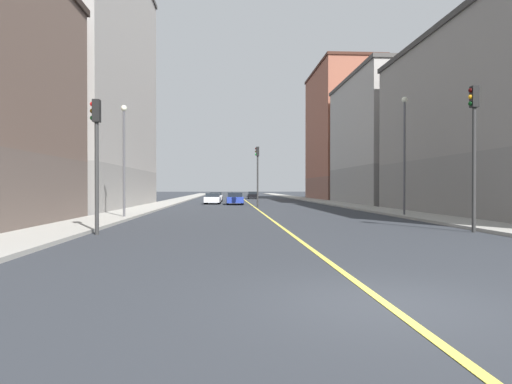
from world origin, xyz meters
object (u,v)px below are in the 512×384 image
(building_left_mid, at_px, (384,141))
(car_blue, at_px, (235,198))
(street_lamp_left_near, at_px, (404,144))
(car_silver, at_px, (216,197))
(building_right_midblock, at_px, (88,79))
(car_black, at_px, (253,195))
(building_left_near, at_px, (512,118))
(car_white, at_px, (213,199))
(street_lamp_right_near, at_px, (124,149))
(building_left_far, at_px, (342,134))
(traffic_light_right_near, at_px, (96,146))
(traffic_light_median_far, at_px, (257,168))
(traffic_light_left_near, at_px, (474,138))

(building_left_mid, bearing_deg, car_blue, -177.96)
(street_lamp_left_near, distance_m, car_silver, 36.02)
(building_right_midblock, relative_size, car_black, 6.14)
(building_left_near, relative_size, car_white, 6.40)
(street_lamp_right_near, relative_size, car_blue, 1.48)
(building_right_midblock, bearing_deg, building_left_far, 42.33)
(traffic_light_right_near, distance_m, car_black, 59.29)
(building_left_near, relative_size, building_left_mid, 1.39)
(building_left_far, height_order, building_right_midblock, building_right_midblock)
(building_right_midblock, xyz_separation_m, traffic_light_median_far, (15.77, 0.97, -8.16))
(traffic_light_median_far, xyz_separation_m, car_blue, (-2.08, 6.91, -3.12))
(building_left_mid, xyz_separation_m, car_blue, (-17.24, -0.61, -6.65))
(car_silver, bearing_deg, traffic_light_left_near, -74.56)
(building_right_midblock, height_order, car_blue, building_right_midblock)
(building_left_mid, height_order, building_left_far, building_left_far)
(building_right_midblock, relative_size, traffic_light_right_near, 4.78)
(building_right_midblock, bearing_deg, car_black, 63.19)
(traffic_light_left_near, distance_m, car_white, 36.37)
(building_right_midblock, height_order, street_lamp_right_near, building_right_midblock)
(street_lamp_left_near, bearing_deg, building_left_mid, 73.82)
(traffic_light_right_near, distance_m, street_lamp_right_near, 9.39)
(traffic_light_median_far, height_order, car_silver, traffic_light_median_far)
(building_left_mid, height_order, street_lamp_left_near, building_left_mid)
(building_right_midblock, bearing_deg, street_lamp_right_near, -66.44)
(building_left_mid, relative_size, traffic_light_median_far, 3.21)
(street_lamp_left_near, height_order, car_black, street_lamp_left_near)
(street_lamp_right_near, distance_m, car_silver, 34.68)
(building_left_mid, bearing_deg, street_lamp_left_near, -106.18)
(building_right_midblock, distance_m, car_silver, 24.80)
(building_left_near, height_order, street_lamp_right_near, building_left_near)
(traffic_light_left_near, bearing_deg, car_silver, 105.44)
(building_left_far, bearing_deg, street_lamp_left_near, -98.86)
(street_lamp_left_near, distance_m, car_white, 27.63)
(traffic_light_left_near, bearing_deg, building_left_near, 50.57)
(car_white, bearing_deg, street_lamp_right_near, -100.35)
(street_lamp_right_near, height_order, car_black, street_lamp_right_near)
(building_left_near, distance_m, car_white, 32.25)
(car_blue, bearing_deg, traffic_light_median_far, -73.21)
(building_right_midblock, xyz_separation_m, car_silver, (11.27, 18.97, -11.32))
(traffic_light_right_near, bearing_deg, building_left_near, 21.75)
(traffic_light_left_near, distance_m, car_blue, 33.95)
(building_left_near, distance_m, building_left_far, 43.58)
(car_silver, xyz_separation_m, car_blue, (2.42, -11.09, 0.04))
(building_right_midblock, relative_size, traffic_light_median_far, 4.44)
(street_lamp_left_near, bearing_deg, building_left_far, 81.14)
(building_left_mid, distance_m, car_black, 29.70)
(traffic_light_right_near, xyz_separation_m, car_silver, (3.65, 43.49, -2.92))
(street_lamp_left_near, bearing_deg, car_blue, 115.51)
(building_left_far, bearing_deg, car_blue, -130.34)
(building_left_far, height_order, traffic_light_median_far, building_left_far)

